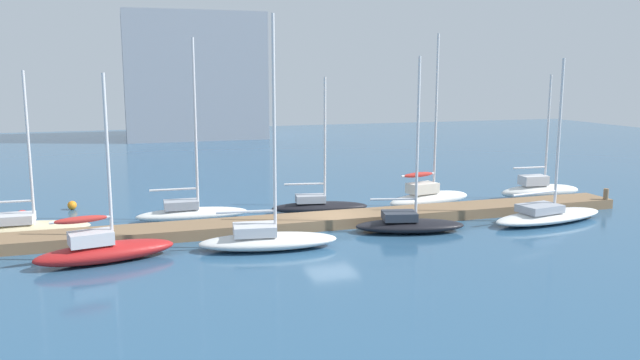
{
  "coord_description": "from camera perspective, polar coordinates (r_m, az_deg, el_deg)",
  "views": [
    {
      "loc": [
        -9.92,
        -29.39,
        7.61
      ],
      "look_at": [
        0.0,
        2.0,
        2.0
      ],
      "focal_mm": 35.31,
      "sensor_mm": 36.0,
      "label": 1
    }
  ],
  "objects": [
    {
      "name": "sailboat_1",
      "position": [
        27.15,
        -19.01,
        -5.88
      ],
      "size": [
        5.77,
        2.69,
        7.63
      ],
      "rotation": [
        0.0,
        0.0,
        0.21
      ],
      "color": "#B21E1E",
      "rests_on": "ground_plane"
    },
    {
      "name": "sailboat_7",
      "position": [
        34.5,
        19.96,
        -2.93
      ],
      "size": [
        7.14,
        3.15,
        8.34
      ],
      "rotation": [
        0.0,
        0.0,
        0.16
      ],
      "color": "white",
      "rests_on": "ground_plane"
    },
    {
      "name": "sailboat_4",
      "position": [
        34.62,
        -0.1,
        -2.26
      ],
      "size": [
        5.48,
        2.2,
        7.42
      ],
      "rotation": [
        0.0,
        0.0,
        -0.15
      ],
      "color": "black",
      "rests_on": "ground_plane"
    },
    {
      "name": "sailboat_8",
      "position": [
        40.77,
        19.28,
        -0.79
      ],
      "size": [
        5.34,
        1.66,
        7.52
      ],
      "rotation": [
        0.0,
        0.0,
        -0.05
      ],
      "color": "white",
      "rests_on": "ground_plane"
    },
    {
      "name": "mooring_buoy_red",
      "position": [
        35.52,
        -25.37,
        -3.05
      ],
      "size": [
        0.72,
        0.72,
        0.72
      ],
      "primitive_type": "sphere",
      "color": "red",
      "rests_on": "ground_plane"
    },
    {
      "name": "mooring_buoy_orange",
      "position": [
        38.14,
        -21.55,
        -2.14
      ],
      "size": [
        0.5,
        0.5,
        0.5
      ],
      "primitive_type": "sphere",
      "color": "orange",
      "rests_on": "ground_plane"
    },
    {
      "name": "sailboat_3",
      "position": [
        27.69,
        -4.82,
        -5.25
      ],
      "size": [
        6.27,
        2.72,
        10.06
      ],
      "rotation": [
        0.0,
        0.0,
        -0.12
      ],
      "color": "white",
      "rests_on": "ground_plane"
    },
    {
      "name": "sailboat_0",
      "position": [
        32.93,
        -25.02,
        -3.81
      ],
      "size": [
        5.6,
        1.96,
        7.74
      ],
      "rotation": [
        0.0,
        0.0,
        -0.02
      ],
      "color": "beige",
      "rests_on": "ground_plane"
    },
    {
      "name": "sailboat_5",
      "position": [
        30.78,
        8.05,
        -3.87
      ],
      "size": [
        5.58,
        2.97,
        8.39
      ],
      "rotation": [
        0.0,
        0.0,
        -0.23
      ],
      "color": "black",
      "rests_on": "ground_plane"
    },
    {
      "name": "sailboat_2",
      "position": [
        33.51,
        -11.58,
        -2.77
      ],
      "size": [
        5.8,
        1.71,
        9.38
      ],
      "rotation": [
        0.0,
        0.0,
        -0.02
      ],
      "color": "white",
      "rests_on": "ground_plane"
    },
    {
      "name": "dock_pier",
      "position": [
        31.88,
        1.08,
        -3.65
      ],
      "size": [
        32.95,
        2.18,
        0.53
      ],
      "primitive_type": "cube",
      "color": "#846647",
      "rests_on": "ground_plane"
    },
    {
      "name": "harbor_building_distant",
      "position": [
        76.82,
        -11.39,
        9.2
      ],
      "size": [
        15.85,
        10.23,
        14.45
      ],
      "primitive_type": "cube",
      "color": "#9399A3",
      "rests_on": "ground_plane"
    },
    {
      "name": "ground_plane",
      "position": [
        31.94,
        1.08,
        -4.11
      ],
      "size": [
        120.0,
        120.0,
        0.0
      ],
      "primitive_type": "plane",
      "color": "#2D567A"
    },
    {
      "name": "sailboat_6",
      "position": [
        36.62,
        9.82,
        -1.43
      ],
      "size": [
        5.79,
        2.72,
        9.77
      ],
      "rotation": [
        0.0,
        0.0,
        0.22
      ],
      "color": "white",
      "rests_on": "ground_plane"
    },
    {
      "name": "dock_piling_far_end",
      "position": [
        39.17,
        24.46,
        -1.55
      ],
      "size": [
        0.28,
        0.28,
        1.16
      ],
      "primitive_type": "cylinder",
      "color": "#846647",
      "rests_on": "ground_plane"
    }
  ]
}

